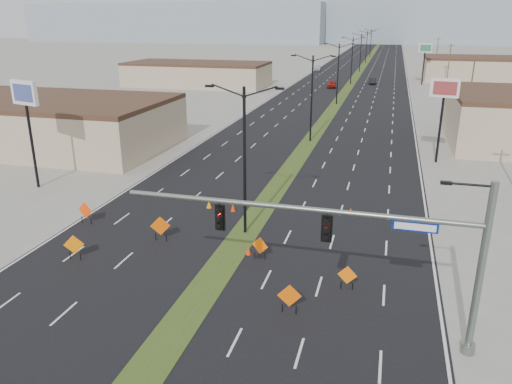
% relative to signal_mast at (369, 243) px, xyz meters
% --- Properties ---
extents(ground, '(600.00, 600.00, 0.00)m').
position_rel_signal_mast_xyz_m(ground, '(-8.56, -2.00, -4.79)').
color(ground, gray).
rests_on(ground, ground).
extents(road_surface, '(25.00, 400.00, 0.02)m').
position_rel_signal_mast_xyz_m(road_surface, '(-8.56, 98.00, -4.79)').
color(road_surface, black).
rests_on(road_surface, ground).
extents(median_strip, '(2.00, 400.00, 0.04)m').
position_rel_signal_mast_xyz_m(median_strip, '(-8.56, 98.00, -4.79)').
color(median_strip, '#294518').
rests_on(median_strip, ground).
extents(building_sw_near, '(40.00, 16.00, 5.00)m').
position_rel_signal_mast_xyz_m(building_sw_near, '(-43.56, 28.00, -2.29)').
color(building_sw_near, tan).
rests_on(building_sw_near, ground).
extents(building_sw_far, '(30.00, 14.00, 4.50)m').
position_rel_signal_mast_xyz_m(building_sw_far, '(-40.56, 83.00, -2.54)').
color(building_sw_far, tan).
rests_on(building_sw_far, ground).
extents(mesa_west, '(180.00, 50.00, 22.00)m').
position_rel_signal_mast_xyz_m(mesa_west, '(-128.56, 278.00, 6.21)').
color(mesa_west, '#8A9AAB').
rests_on(mesa_west, ground).
extents(mesa_center, '(220.00, 50.00, 28.00)m').
position_rel_signal_mast_xyz_m(mesa_center, '(31.44, 298.00, 9.21)').
color(mesa_center, '#8A9AAB').
rests_on(mesa_center, ground).
extents(mesa_backdrop, '(140.00, 50.00, 32.00)m').
position_rel_signal_mast_xyz_m(mesa_backdrop, '(-38.56, 318.00, 11.21)').
color(mesa_backdrop, '#8A9AAB').
rests_on(mesa_backdrop, ground).
extents(signal_mast, '(16.30, 0.60, 8.00)m').
position_rel_signal_mast_xyz_m(signal_mast, '(0.00, 0.00, 0.00)').
color(signal_mast, slate).
rests_on(signal_mast, ground).
extents(streetlight_0, '(5.15, 0.24, 10.02)m').
position_rel_signal_mast_xyz_m(streetlight_0, '(-8.56, 10.00, 0.63)').
color(streetlight_0, black).
rests_on(streetlight_0, ground).
extents(streetlight_1, '(5.15, 0.24, 10.02)m').
position_rel_signal_mast_xyz_m(streetlight_1, '(-8.56, 38.00, 0.63)').
color(streetlight_1, black).
rests_on(streetlight_1, ground).
extents(streetlight_2, '(5.15, 0.24, 10.02)m').
position_rel_signal_mast_xyz_m(streetlight_2, '(-8.56, 66.00, 0.63)').
color(streetlight_2, black).
rests_on(streetlight_2, ground).
extents(streetlight_3, '(5.15, 0.24, 10.02)m').
position_rel_signal_mast_xyz_m(streetlight_3, '(-8.56, 94.00, 0.63)').
color(streetlight_3, black).
rests_on(streetlight_3, ground).
extents(streetlight_4, '(5.15, 0.24, 10.02)m').
position_rel_signal_mast_xyz_m(streetlight_4, '(-8.56, 122.00, 0.63)').
color(streetlight_4, black).
rests_on(streetlight_4, ground).
extents(streetlight_5, '(5.15, 0.24, 10.02)m').
position_rel_signal_mast_xyz_m(streetlight_5, '(-8.56, 150.00, 0.63)').
color(streetlight_5, black).
rests_on(streetlight_5, ground).
extents(streetlight_6, '(5.15, 0.24, 10.02)m').
position_rel_signal_mast_xyz_m(streetlight_6, '(-8.56, 178.00, 0.63)').
color(streetlight_6, black).
rests_on(streetlight_6, ground).
extents(utility_pole_1, '(1.60, 0.20, 9.00)m').
position_rel_signal_mast_xyz_m(utility_pole_1, '(11.44, 58.00, -0.12)').
color(utility_pole_1, '#4C3823').
rests_on(utility_pole_1, ground).
extents(utility_pole_2, '(1.60, 0.20, 9.00)m').
position_rel_signal_mast_xyz_m(utility_pole_2, '(11.44, 93.00, -0.12)').
color(utility_pole_2, '#4C3823').
rests_on(utility_pole_2, ground).
extents(utility_pole_3, '(1.60, 0.20, 9.00)m').
position_rel_signal_mast_xyz_m(utility_pole_3, '(11.44, 128.00, -0.12)').
color(utility_pole_3, '#4C3823').
rests_on(utility_pole_3, ground).
extents(car_left, '(2.23, 4.64, 1.53)m').
position_rel_signal_mast_xyz_m(car_left, '(-11.93, 87.24, -4.03)').
color(car_left, maroon).
rests_on(car_left, ground).
extents(car_mid, '(1.81, 4.14, 1.32)m').
position_rel_signal_mast_xyz_m(car_mid, '(-3.88, 95.62, -4.13)').
color(car_mid, black).
rests_on(car_mid, ground).
extents(car_far, '(2.06, 4.66, 1.33)m').
position_rel_signal_mast_xyz_m(car_far, '(-20.06, 121.47, -4.13)').
color(car_far, silver).
rests_on(car_far, ground).
extents(construction_sign_0, '(1.24, 0.29, 1.67)m').
position_rel_signal_mast_xyz_m(construction_sign_0, '(-20.06, 8.54, -3.81)').
color(construction_sign_0, '#FC3805').
rests_on(construction_sign_0, ground).
extents(construction_sign_1, '(1.16, 0.49, 1.65)m').
position_rel_signal_mast_xyz_m(construction_sign_1, '(-17.48, 3.36, -3.82)').
color(construction_sign_1, orange).
rests_on(construction_sign_1, ground).
extents(construction_sign_2, '(1.24, 0.51, 1.75)m').
position_rel_signal_mast_xyz_m(construction_sign_2, '(-13.58, 7.24, -3.76)').
color(construction_sign_2, '#DC5204').
rests_on(construction_sign_2, ground).
extents(construction_sign_3, '(1.08, 0.36, 1.49)m').
position_rel_signal_mast_xyz_m(construction_sign_3, '(-6.56, 6.38, -3.92)').
color(construction_sign_3, '#FF5D05').
rests_on(construction_sign_3, ground).
extents(construction_sign_4, '(1.21, 0.24, 1.62)m').
position_rel_signal_mast_xyz_m(construction_sign_4, '(-3.63, 1.00, -3.84)').
color(construction_sign_4, '#E45604').
rests_on(construction_sign_4, ground).
extents(construction_sign_5, '(1.06, 0.06, 1.42)m').
position_rel_signal_mast_xyz_m(construction_sign_5, '(-1.06, 4.11, -3.97)').
color(construction_sign_5, '#FB6805').
rests_on(construction_sign_5, ground).
extents(cone_0, '(0.52, 0.52, 0.68)m').
position_rel_signal_mast_xyz_m(cone_0, '(-12.60, 13.80, -4.45)').
color(cone_0, orange).
rests_on(cone_0, ground).
extents(cone_1, '(0.36, 0.36, 0.55)m').
position_rel_signal_mast_xyz_m(cone_1, '(-7.41, 6.78, -4.51)').
color(cone_1, '#F43205').
rests_on(cone_1, ground).
extents(cone_2, '(0.37, 0.37, 0.56)m').
position_rel_signal_mast_xyz_m(cone_2, '(-1.81, 15.17, -4.51)').
color(cone_2, '#FF6105').
rests_on(cone_2, ground).
extents(cone_3, '(0.50, 0.50, 0.64)m').
position_rel_signal_mast_xyz_m(cone_3, '(-10.57, 13.59, -4.47)').
color(cone_3, red).
rests_on(cone_3, ground).
extents(pole_sign_west, '(2.98, 1.19, 9.22)m').
position_rel_signal_mast_xyz_m(pole_sign_west, '(-28.88, 14.74, 2.72)').
color(pole_sign_west, black).
rests_on(pole_sign_west, ground).
extents(pole_sign_east_near, '(2.78, 0.85, 8.47)m').
position_rel_signal_mast_xyz_m(pole_sign_east_near, '(5.44, 32.22, 2.06)').
color(pole_sign_east_near, black).
rests_on(pole_sign_east_near, ground).
extents(pole_sign_east_far, '(2.84, 1.22, 8.82)m').
position_rel_signal_mast_xyz_m(pole_sign_east_far, '(6.74, 97.14, 2.36)').
color(pole_sign_east_far, black).
rests_on(pole_sign_east_far, ground).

